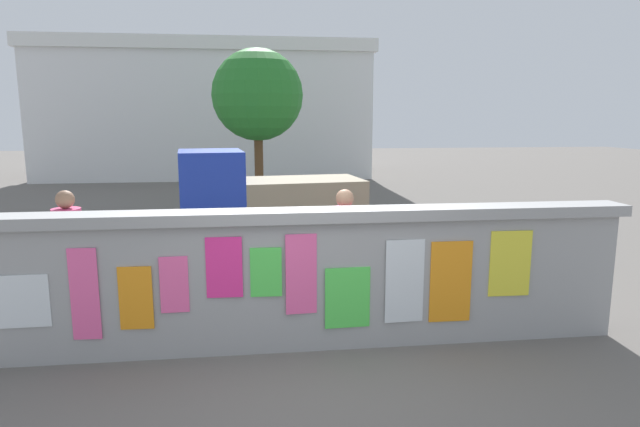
{
  "coord_description": "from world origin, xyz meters",
  "views": [
    {
      "loc": [
        -0.57,
        -5.55,
        2.47
      ],
      "look_at": [
        0.48,
        2.72,
        0.99
      ],
      "focal_mm": 30.27,
      "sensor_mm": 36.0,
      "label": 1
    }
  ],
  "objects": [
    {
      "name": "ground",
      "position": [
        0.0,
        8.0,
        0.0
      ],
      "size": [
        60.0,
        60.0,
        0.0
      ],
      "primitive_type": "plane",
      "color": "#605B56"
    },
    {
      "name": "poster_wall",
      "position": [
        -0.0,
        -0.0,
        0.78
      ],
      "size": [
        7.13,
        0.42,
        1.52
      ],
      "color": "#9B9B9B",
      "rests_on": "ground"
    },
    {
      "name": "auto_rickshaw_truck",
      "position": [
        -0.37,
        5.2,
        0.9
      ],
      "size": [
        3.75,
        1.91,
        1.85
      ],
      "color": "black",
      "rests_on": "ground"
    },
    {
      "name": "motorcycle",
      "position": [
        2.47,
        2.91,
        0.46
      ],
      "size": [
        1.88,
        0.63,
        0.87
      ],
      "color": "black",
      "rests_on": "ground"
    },
    {
      "name": "bicycle_near",
      "position": [
        -0.59,
        1.59,
        0.36
      ],
      "size": [
        1.67,
        0.56,
        0.95
      ],
      "color": "black",
      "rests_on": "ground"
    },
    {
      "name": "bicycle_far",
      "position": [
        -2.43,
        2.49,
        0.36
      ],
      "size": [
        1.68,
        0.51,
        0.95
      ],
      "color": "black",
      "rests_on": "ground"
    },
    {
      "name": "person_walking",
      "position": [
        0.55,
        0.82,
        0.99
      ],
      "size": [
        0.44,
        0.44,
        1.62
      ],
      "color": "#BF6626",
      "rests_on": "ground"
    },
    {
      "name": "person_bystander",
      "position": [
        -2.79,
        1.15,
        0.99
      ],
      "size": [
        0.44,
        0.44,
        1.62
      ],
      "color": "#D83F72",
      "rests_on": "ground"
    },
    {
      "name": "tree_roadside",
      "position": [
        -0.35,
        10.45,
        3.11
      ],
      "size": [
        2.64,
        2.64,
        4.44
      ],
      "color": "brown",
      "rests_on": "ground"
    },
    {
      "name": "building_background",
      "position": [
        -2.36,
        18.59,
        2.78
      ],
      "size": [
        13.6,
        5.62,
        5.53
      ],
      "color": "silver",
      "rests_on": "ground"
    }
  ]
}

